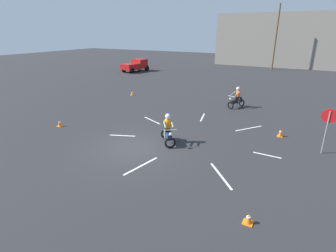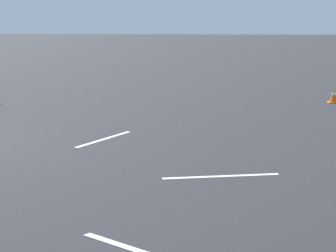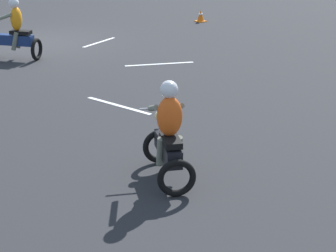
% 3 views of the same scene
% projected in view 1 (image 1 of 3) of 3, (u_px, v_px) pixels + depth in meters
% --- Properties ---
extents(ground_plane, '(120.00, 120.00, 0.00)m').
position_uv_depth(ground_plane, '(134.00, 147.00, 13.79)').
color(ground_plane, '#28282B').
extents(motorcycle_rider_foreground, '(1.34, 1.47, 1.66)m').
position_uv_depth(motorcycle_rider_foreground, '(168.00, 131.00, 14.07)').
color(motorcycle_rider_foreground, black).
rests_on(motorcycle_rider_foreground, ground).
extents(motorcycle_rider_background, '(1.16, 1.53, 1.66)m').
position_uv_depth(motorcycle_rider_background, '(237.00, 99.00, 20.65)').
color(motorcycle_rider_background, black).
rests_on(motorcycle_rider_background, ground).
extents(pickup_truck, '(2.60, 4.40, 1.73)m').
position_uv_depth(pickup_truck, '(135.00, 65.00, 38.76)').
color(pickup_truck, black).
rests_on(pickup_truck, ground).
extents(stop_sign, '(0.70, 0.08, 2.30)m').
position_uv_depth(stop_sign, '(328.00, 122.00, 12.59)').
color(stop_sign, slate).
rests_on(stop_sign, ground).
extents(traffic_cone_near_left, '(0.32, 0.32, 0.45)m').
position_uv_depth(traffic_cone_near_left, '(280.00, 133.00, 15.11)').
color(traffic_cone_near_left, orange).
rests_on(traffic_cone_near_left, ground).
extents(traffic_cone_near_right, '(0.32, 0.32, 0.34)m').
position_uv_depth(traffic_cone_near_right, '(248.00, 219.00, 8.31)').
color(traffic_cone_near_right, orange).
rests_on(traffic_cone_near_right, ground).
extents(traffic_cone_mid_center, '(0.32, 0.32, 0.35)m').
position_uv_depth(traffic_cone_mid_center, '(132.00, 93.00, 24.82)').
color(traffic_cone_mid_center, orange).
rests_on(traffic_cone_mid_center, ground).
extents(traffic_cone_mid_left, '(0.32, 0.32, 0.40)m').
position_uv_depth(traffic_cone_mid_left, '(60.00, 123.00, 16.75)').
color(traffic_cone_mid_left, orange).
rests_on(traffic_cone_mid_left, ground).
extents(lane_stripe_e, '(1.34, 0.14, 0.01)m').
position_uv_depth(lane_stripe_e, '(267.00, 155.00, 12.91)').
color(lane_stripe_e, silver).
rests_on(lane_stripe_e, ground).
extents(lane_stripe_ne, '(1.34, 1.73, 0.01)m').
position_uv_depth(lane_stripe_ne, '(249.00, 128.00, 16.43)').
color(lane_stripe_ne, silver).
rests_on(lane_stripe_ne, ground).
extents(lane_stripe_n, '(0.51, 1.80, 0.01)m').
position_uv_depth(lane_stripe_n, '(202.00, 117.00, 18.53)').
color(lane_stripe_n, silver).
rests_on(lane_stripe_n, ground).
extents(lane_stripe_nw, '(1.73, 0.86, 0.01)m').
position_uv_depth(lane_stripe_nw, '(152.00, 120.00, 17.89)').
color(lane_stripe_nw, silver).
rests_on(lane_stripe_nw, ground).
extents(lane_stripe_w, '(1.46, 0.65, 0.01)m').
position_uv_depth(lane_stripe_w, '(122.00, 136.00, 15.31)').
color(lane_stripe_w, silver).
rests_on(lane_stripe_w, ground).
extents(lane_stripe_s, '(0.51, 2.10, 0.01)m').
position_uv_depth(lane_stripe_s, '(141.00, 166.00, 11.89)').
color(lane_stripe_s, silver).
rests_on(lane_stripe_s, ground).
extents(lane_stripe_se, '(1.51, 1.73, 0.01)m').
position_uv_depth(lane_stripe_se, '(221.00, 176.00, 11.10)').
color(lane_stripe_se, silver).
rests_on(lane_stripe_se, ground).
extents(utility_pole_far, '(0.24, 0.24, 9.46)m').
position_uv_depth(utility_pole_far, '(276.00, 38.00, 38.87)').
color(utility_pole_far, brown).
rests_on(utility_pole_far, ground).
extents(building_backdrop, '(23.59, 9.47, 8.50)m').
position_uv_depth(building_backdrop, '(291.00, 40.00, 44.82)').
color(building_backdrop, gray).
rests_on(building_backdrop, ground).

